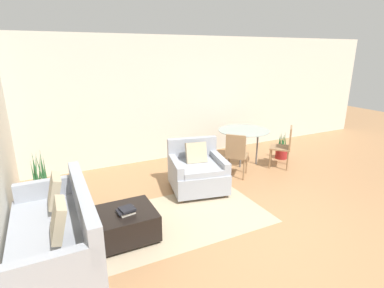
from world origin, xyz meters
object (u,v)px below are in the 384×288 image
at_px(ottoman, 126,223).
at_px(dining_chair_near_right, 285,144).
at_px(couch, 57,236).
at_px(dining_chair_near_left, 236,153).
at_px(book_stack, 126,210).
at_px(tv_remote_secondary, 132,208).
at_px(potted_plant, 42,193).
at_px(dining_table, 244,134).
at_px(armchair, 197,171).
at_px(tv_remote_primary, 121,209).
at_px(potted_plant_small, 282,151).

distance_m(ottoman, dining_chair_near_right, 3.86).
bearing_deg(ottoman, couch, -177.90).
relative_size(ottoman, dining_chair_near_left, 0.84).
distance_m(couch, book_stack, 0.85).
xyz_separation_m(ottoman, tv_remote_secondary, (0.09, 0.03, 0.18)).
height_order(potted_plant, dining_table, potted_plant).
xyz_separation_m(armchair, ottoman, (-1.53, -0.91, -0.13)).
height_order(dining_table, dining_chair_near_right, dining_chair_near_right).
bearing_deg(couch, tv_remote_primary, 6.69).
xyz_separation_m(book_stack, dining_chair_near_left, (2.46, 1.11, 0.08)).
bearing_deg(dining_chair_near_left, book_stack, -155.72).
bearing_deg(tv_remote_primary, dining_table, 27.19).
relative_size(dining_table, dining_chair_near_left, 1.24).
bearing_deg(book_stack, tv_remote_secondary, 43.55).
bearing_deg(ottoman, potted_plant_small, 20.20).
bearing_deg(dining_chair_near_right, armchair, -176.29).
bearing_deg(armchair, potted_plant_small, 13.09).
height_order(ottoman, tv_remote_secondary, tv_remote_secondary).
distance_m(tv_remote_secondary, potted_plant_small, 4.24).
height_order(armchair, tv_remote_secondary, armchair).
distance_m(book_stack, dining_table, 3.54).
xyz_separation_m(couch, armchair, (2.37, 0.94, 0.05)).
xyz_separation_m(potted_plant, dining_chair_near_right, (4.69, -0.39, 0.29)).
relative_size(couch, potted_plant_small, 3.01).
distance_m(dining_chair_near_right, potted_plant_small, 0.67).
bearing_deg(potted_plant, dining_chair_near_right, -4.76).
distance_m(tv_remote_primary, tv_remote_secondary, 0.14).
height_order(armchair, book_stack, armchair).
bearing_deg(book_stack, dining_chair_near_left, 24.28).
distance_m(ottoman, potted_plant, 1.75).
height_order(tv_remote_primary, potted_plant_small, potted_plant_small).
xyz_separation_m(armchair, potted_plant_small, (2.54, 0.59, -0.17)).
height_order(dining_chair_near_right, potted_plant_small, dining_chair_near_right).
xyz_separation_m(tv_remote_secondary, potted_plant, (-1.08, 1.41, -0.17)).
height_order(tv_remote_primary, tv_remote_secondary, same).
bearing_deg(book_stack, tv_remote_primary, 110.01).
distance_m(book_stack, potted_plant, 1.81).
bearing_deg(dining_table, book_stack, -150.67).
bearing_deg(tv_remote_secondary, dining_table, 28.79).
bearing_deg(armchair, couch, -158.43).
bearing_deg(dining_chair_near_right, tv_remote_primary, -165.28).
bearing_deg(tv_remote_secondary, potted_plant, 127.48).
bearing_deg(tv_remote_primary, potted_plant_small, 19.22).
relative_size(potted_plant, potted_plant_small, 1.49).
bearing_deg(ottoman, dining_chair_near_right, 15.79).
bearing_deg(dining_table, dining_chair_near_left, -135.00).
relative_size(armchair, book_stack, 4.63).
height_order(potted_plant, potted_plant_small, potted_plant).
bearing_deg(couch, tv_remote_secondary, 3.55).
distance_m(ottoman, tv_remote_primary, 0.20).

